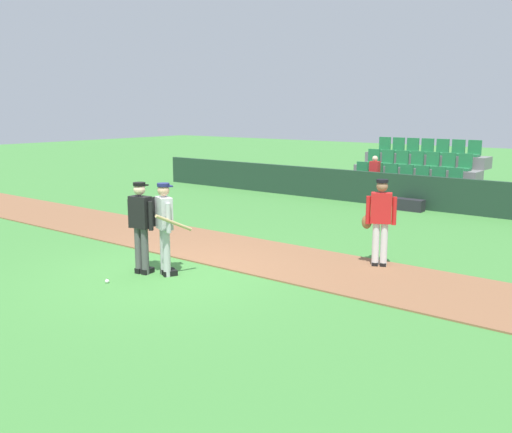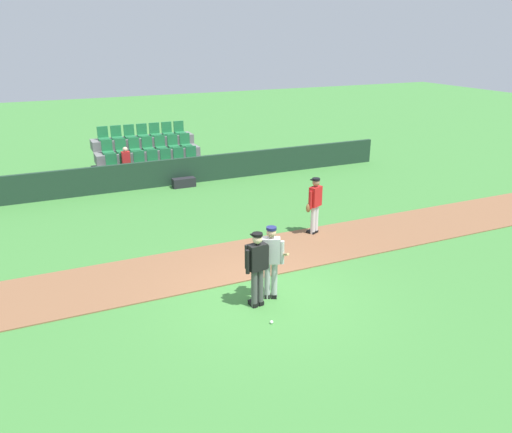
# 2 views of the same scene
# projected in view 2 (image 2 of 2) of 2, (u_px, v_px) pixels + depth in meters

# --- Properties ---
(ground_plane) EXTENTS (80.00, 80.00, 0.00)m
(ground_plane) POSITION_uv_depth(u_px,v_px,m) (268.00, 298.00, 11.80)
(ground_plane) COLOR #42843A
(infield_dirt_path) EXTENTS (28.00, 2.45, 0.03)m
(infield_dirt_path) POSITION_uv_depth(u_px,v_px,m) (233.00, 261.00, 13.66)
(infield_dirt_path) COLOR brown
(infield_dirt_path) RESTS_ON ground
(dugout_fence) EXTENTS (20.00, 0.16, 1.06)m
(dugout_fence) POSITION_uv_depth(u_px,v_px,m) (160.00, 174.00, 20.05)
(dugout_fence) COLOR #1E3828
(dugout_fence) RESTS_ON ground
(stadium_bleachers) EXTENTS (4.45, 2.95, 2.05)m
(stadium_bleachers) POSITION_uv_depth(u_px,v_px,m) (149.00, 161.00, 21.62)
(stadium_bleachers) COLOR slate
(stadium_bleachers) RESTS_ON ground
(batter_grey_jersey) EXTENTS (0.62, 0.80, 1.76)m
(batter_grey_jersey) POSITION_uv_depth(u_px,v_px,m) (271.00, 260.00, 11.47)
(batter_grey_jersey) COLOR #B2B2B2
(batter_grey_jersey) RESTS_ON ground
(umpire_home_plate) EXTENTS (0.58, 0.35, 1.76)m
(umpire_home_plate) POSITION_uv_depth(u_px,v_px,m) (257.00, 265.00, 11.13)
(umpire_home_plate) COLOR #4C4C4C
(umpire_home_plate) RESTS_ON ground
(runner_red_jersey) EXTENTS (0.65, 0.42, 1.76)m
(runner_red_jersey) POSITION_uv_depth(u_px,v_px,m) (315.00, 204.00, 15.17)
(runner_red_jersey) COLOR silver
(runner_red_jersey) RESTS_ON ground
(baseball) EXTENTS (0.07, 0.07, 0.07)m
(baseball) POSITION_uv_depth(u_px,v_px,m) (272.00, 322.00, 10.74)
(baseball) COLOR white
(baseball) RESTS_ON ground
(equipment_bag) EXTENTS (0.90, 0.36, 0.36)m
(equipment_bag) POSITION_uv_depth(u_px,v_px,m) (184.00, 183.00, 20.10)
(equipment_bag) COLOR #232328
(equipment_bag) RESTS_ON ground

